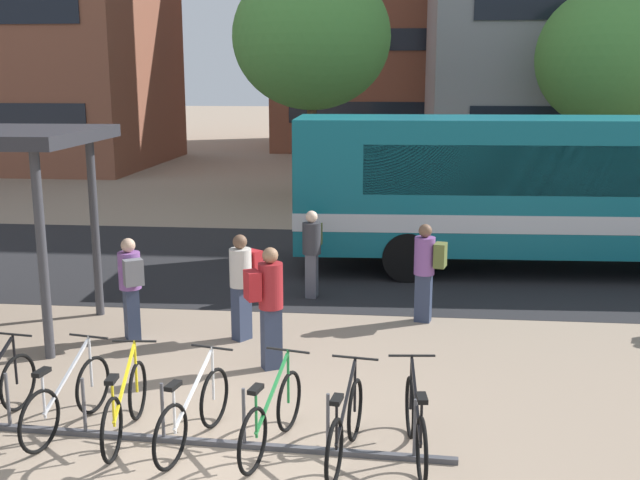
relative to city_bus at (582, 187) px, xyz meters
The scene contains 18 objects.
ground 10.78m from the city_bus, 122.04° to the right, with size 200.00×200.00×0.00m, color gray.
bus_lane_asphalt 5.91m from the city_bus, behind, with size 80.00×7.20×0.01m, color #232326.
city_bus is the anchor object (origin of this frame).
bike_rack 10.68m from the city_bus, 127.31° to the right, with size 6.51×0.41×0.70m.
parked_bicycle_silver_2 11.27m from the city_bus, 132.56° to the right, with size 0.53×1.70×0.99m.
parked_bicycle_yellow_3 10.88m from the city_bus, 129.32° to the right, with size 0.52×1.72×0.99m.
parked_bicycle_white_4 10.47m from the city_bus, 125.49° to the right, with size 0.57×1.69×0.99m.
parked_bicycle_green_5 10.00m from the city_bus, 121.36° to the right, with size 0.59×1.69×0.99m.
parked_bicycle_black_6 9.75m from the city_bus, 116.74° to the right, with size 0.52×1.71×0.99m.
parked_bicycle_black_7 9.32m from the city_bus, 112.96° to the right, with size 0.52×1.72×0.99m.
commuter_red_pack_0 8.33m from the city_bus, 132.27° to the right, with size 0.60×0.52×1.74m.
commuter_olive_pack_2 5.13m from the city_bus, 131.07° to the right, with size 0.58×0.43×1.66m.
commuter_olive_pack_3 6.01m from the city_bus, 154.49° to the right, with size 0.37×0.54×1.63m.
commuter_red_pack_4 7.97m from the city_bus, 141.27° to the right, with size 0.56×0.60×1.67m.
commuter_grey_pack_5 9.47m from the city_bus, 146.73° to the right, with size 0.54×0.60×1.61m.
street_tree_0 11.57m from the city_bus, 127.13° to the left, with size 5.10×5.10×7.60m.
street_tree_1 10.51m from the city_bus, 73.47° to the left, with size 4.62×4.62×6.90m.
building_centre_block 30.11m from the city_bus, 93.22° to the left, with size 17.98×11.56×14.76m.
Camera 1 is at (1.77, -6.88, 4.00)m, focal length 41.95 mm.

